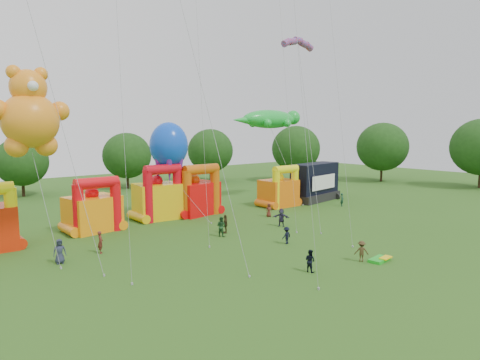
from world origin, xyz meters
TOP-DOWN VIEW (x-y plane):
  - ground at (0.00, 0.00)m, footprint 160.00×160.00m
  - tree_ring at (-1.17, 0.61)m, footprint 122.77×124.86m
  - bouncy_castle_1 at (-8.35, 28.60)m, footprint 5.39×4.57m
  - bouncy_castle_2 at (-0.39, 29.59)m, footprint 5.33×4.50m
  - bouncy_castle_3 at (4.36, 28.98)m, footprint 5.76×4.91m
  - bouncy_castle_4 at (16.01, 26.24)m, footprint 4.58×3.70m
  - stage_trailer at (23.19, 26.24)m, footprint 8.90×4.36m
  - teddy_bear_kite at (-15.50, 21.19)m, footprint 5.86×5.08m
  - gecko_kite at (18.82, 30.77)m, footprint 12.85×8.79m
  - octopus_kite at (1.43, 28.71)m, footprint 4.43×8.41m
  - parafoil_kites at (-10.27, 16.21)m, footprint 31.04×13.50m
  - diamond_kites at (-0.02, 14.34)m, footprint 21.67×19.14m
  - folded_kite_bundle at (5.18, 4.36)m, footprint 2.10×1.27m
  - spectator_0 at (-14.41, 19.98)m, footprint 1.05×0.79m
  - spectator_1 at (-10.91, 20.60)m, footprint 0.65×0.80m
  - spectator_2 at (0.26, 18.57)m, footprint 1.01×1.14m
  - spectator_3 at (3.13, 12.62)m, footprint 1.04×0.64m
  - spectator_4 at (1.37, 19.33)m, footprint 0.93×1.16m
  - spectator_5 at (7.71, 17.78)m, footprint 1.44×1.82m
  - spectator_6 at (10.15, 22.22)m, footprint 0.91×0.74m
  - spectator_7 at (22.39, 20.85)m, footprint 0.76×0.67m
  - spectator_8 at (-1.02, 6.26)m, footprint 0.68×0.85m
  - spectator_9 at (3.91, 5.24)m, footprint 1.19×1.21m

SIDE VIEW (x-z plane):
  - ground at x=0.00m, z-range 0.00..0.00m
  - folded_kite_bundle at x=5.18m, z-range -0.02..0.29m
  - spectator_3 at x=3.13m, z-range 0.00..1.57m
  - spectator_6 at x=10.15m, z-range 0.00..1.60m
  - spectator_8 at x=-1.02m, z-range 0.00..1.66m
  - spectator_9 at x=3.91m, z-range 0.00..1.67m
  - spectator_7 at x=22.39m, z-range 0.00..1.75m
  - spectator_4 at x=1.37m, z-range 0.00..1.85m
  - spectator_1 at x=-10.91m, z-range 0.00..1.89m
  - spectator_5 at x=7.71m, z-range 0.00..1.93m
  - spectator_0 at x=-14.41m, z-range 0.00..1.93m
  - spectator_2 at x=0.26m, z-range 0.00..1.95m
  - bouncy_castle_4 at x=16.01m, z-range -0.65..4.91m
  - bouncy_castle_1 at x=-8.35m, z-range -0.67..4.95m
  - bouncy_castle_3 at x=4.36m, z-range -0.74..5.43m
  - bouncy_castle_2 at x=-0.39m, z-range -0.76..5.62m
  - stage_trailer at x=23.19m, z-range -0.10..5.32m
  - tree_ring at x=-1.17m, z-range 0.22..12.30m
  - octopus_kite at x=1.43m, z-range 0.69..11.89m
  - teddy_bear_kite at x=-15.50m, z-range 2.41..17.54m
  - gecko_kite at x=18.82m, z-range 4.31..17.44m
  - parafoil_kites at x=-10.27m, z-range -0.82..29.59m
  - diamond_kites at x=-0.02m, z-range -4.03..38.12m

